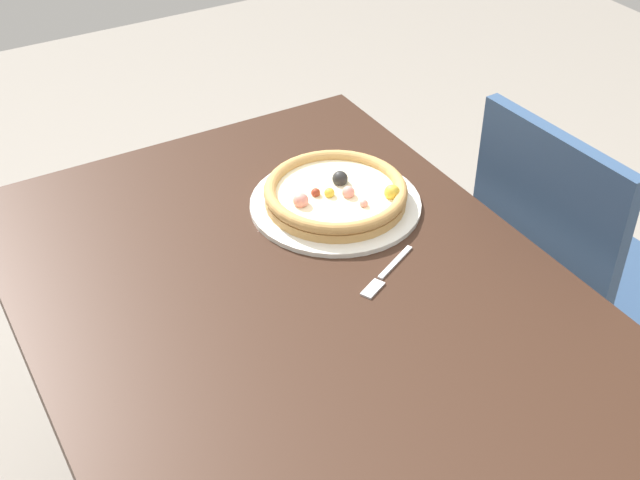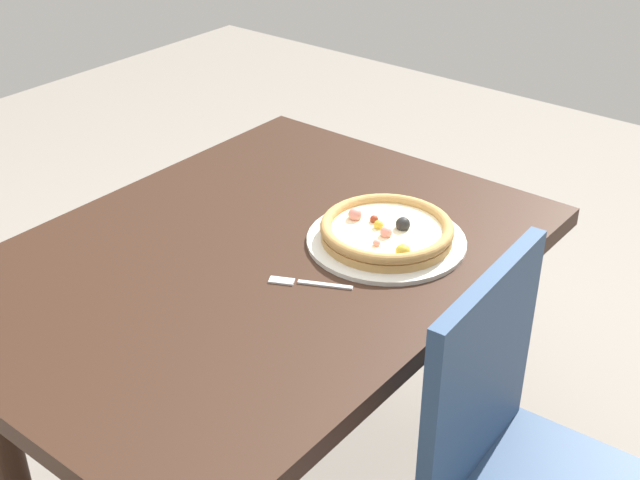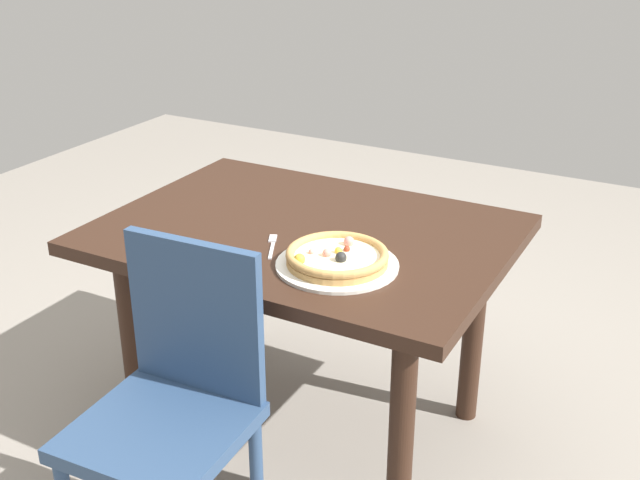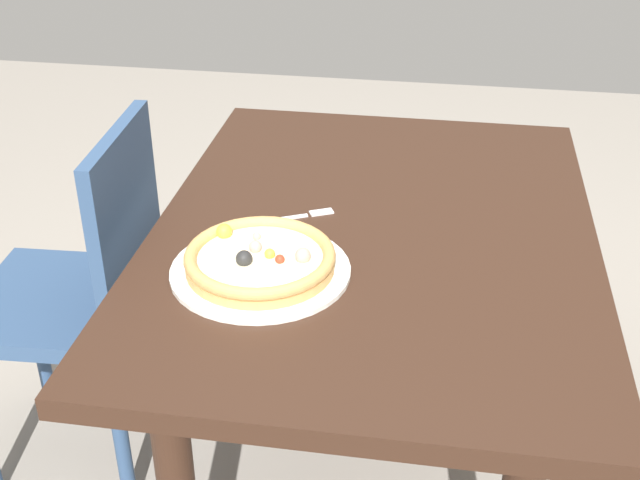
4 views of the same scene
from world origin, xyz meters
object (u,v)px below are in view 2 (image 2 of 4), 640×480
Objects in this scene: fork at (303,283)px; plate at (386,241)px; dining_table at (254,294)px; pizza at (387,230)px.

plate is at bearing -125.36° from fork.
plate is at bearing -42.38° from dining_table.
fork reaches higher than dining_table.
fork is (-0.24, 0.04, -0.00)m from plate.
dining_table is 0.31m from plate.
plate is 0.03m from pizza.
fork is at bearing -98.59° from dining_table.
plate is 1.20× the size of pizza.
dining_table is at bearing 137.51° from pizza.
plate is (0.21, -0.19, 0.11)m from dining_table.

